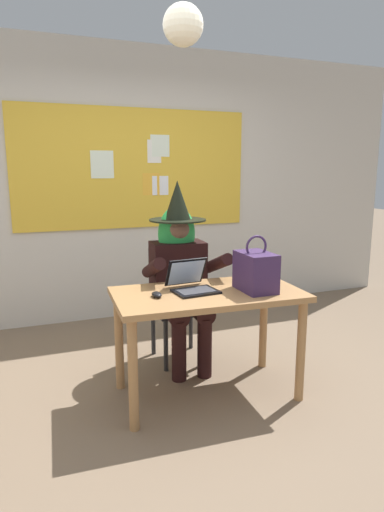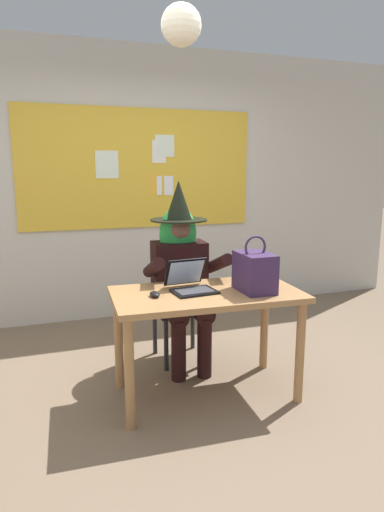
{
  "view_description": "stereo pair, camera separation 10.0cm",
  "coord_description": "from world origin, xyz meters",
  "px_view_note": "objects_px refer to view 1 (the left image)",
  "views": [
    {
      "loc": [
        -1.07,
        -2.53,
        1.55
      ],
      "look_at": [
        0.04,
        0.36,
        0.93
      ],
      "focal_mm": 30.58,
      "sensor_mm": 36.0,
      "label": 1
    },
    {
      "loc": [
        -0.97,
        -2.57,
        1.55
      ],
      "look_at": [
        0.04,
        0.36,
        0.93
      ],
      "focal_mm": 30.58,
      "sensor_mm": 36.0,
      "label": 2
    }
  ],
  "objects_px": {
    "laptop": "(192,284)",
    "handbag": "(256,271)",
    "person_costumed": "(180,265)",
    "chair_at_desk": "(176,297)",
    "desk_main": "(208,307)",
    "computer_mouse": "(157,295)"
  },
  "relations": [
    {
      "from": "person_costumed",
      "to": "handbag",
      "type": "height_order",
      "value": "person_costumed"
    },
    {
      "from": "desk_main",
      "to": "laptop",
      "type": "bearing_deg",
      "value": 144.92
    },
    {
      "from": "desk_main",
      "to": "handbag",
      "type": "xyz_separation_m",
      "value": [
        0.31,
        -0.09,
        0.24
      ]
    },
    {
      "from": "chair_at_desk",
      "to": "person_costumed",
      "type": "height_order",
      "value": "person_costumed"
    },
    {
      "from": "chair_at_desk",
      "to": "handbag",
      "type": "xyz_separation_m",
      "value": [
        0.3,
        -0.78,
        0.36
      ]
    },
    {
      "from": "chair_at_desk",
      "to": "handbag",
      "type": "relative_size",
      "value": 2.41
    },
    {
      "from": "chair_at_desk",
      "to": "laptop",
      "type": "xyz_separation_m",
      "value": [
        -0.09,
        -0.63,
        0.28
      ]
    },
    {
      "from": "desk_main",
      "to": "computer_mouse",
      "type": "distance_m",
      "value": 0.38
    },
    {
      "from": "desk_main",
      "to": "handbag",
      "type": "relative_size",
      "value": 3.4
    },
    {
      "from": "desk_main",
      "to": "laptop",
      "type": "height_order",
      "value": "laptop"
    },
    {
      "from": "laptop",
      "to": "handbag",
      "type": "relative_size",
      "value": 0.89
    },
    {
      "from": "desk_main",
      "to": "computer_mouse",
      "type": "xyz_separation_m",
      "value": [
        -0.36,
        -0.0,
        0.12
      ]
    },
    {
      "from": "laptop",
      "to": "computer_mouse",
      "type": "xyz_separation_m",
      "value": [
        -0.27,
        -0.07,
        -0.03
      ]
    },
    {
      "from": "chair_at_desk",
      "to": "person_costumed",
      "type": "distance_m",
      "value": 0.31
    },
    {
      "from": "desk_main",
      "to": "laptop",
      "type": "xyz_separation_m",
      "value": [
        -0.09,
        0.06,
        0.15
      ]
    },
    {
      "from": "handbag",
      "to": "desk_main",
      "type": "bearing_deg",
      "value": 163.8
    },
    {
      "from": "laptop",
      "to": "handbag",
      "type": "distance_m",
      "value": 0.44
    },
    {
      "from": "chair_at_desk",
      "to": "laptop",
      "type": "distance_m",
      "value": 0.69
    },
    {
      "from": "person_costumed",
      "to": "laptop",
      "type": "xyz_separation_m",
      "value": [
        -0.09,
        -0.51,
        -0.01
      ]
    },
    {
      "from": "handbag",
      "to": "chair_at_desk",
      "type": "bearing_deg",
      "value": 111.29
    },
    {
      "from": "computer_mouse",
      "to": "handbag",
      "type": "distance_m",
      "value": 0.68
    },
    {
      "from": "desk_main",
      "to": "computer_mouse",
      "type": "bearing_deg",
      "value": -179.35
    }
  ]
}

